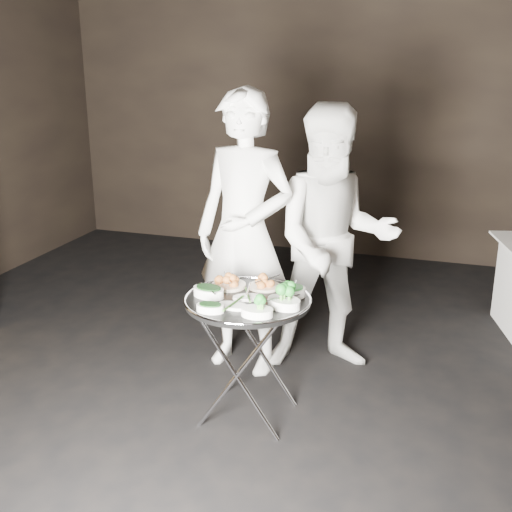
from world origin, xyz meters
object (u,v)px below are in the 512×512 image
(waiter_left, at_px, (244,234))
(waiter_right, at_px, (334,241))
(tray_stand, at_px, (248,353))
(serving_tray, at_px, (248,300))

(waiter_left, bearing_deg, waiter_right, 27.79)
(tray_stand, distance_m, serving_tray, 0.33)
(serving_tray, bearing_deg, tray_stand, 0.00)
(waiter_left, distance_m, waiter_right, 0.58)
(serving_tray, bearing_deg, waiter_left, 110.51)
(tray_stand, relative_size, waiter_right, 0.41)
(tray_stand, distance_m, waiter_right, 0.99)
(serving_tray, relative_size, waiter_right, 0.41)
(serving_tray, height_order, waiter_right, waiter_right)
(tray_stand, height_order, waiter_left, waiter_left)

